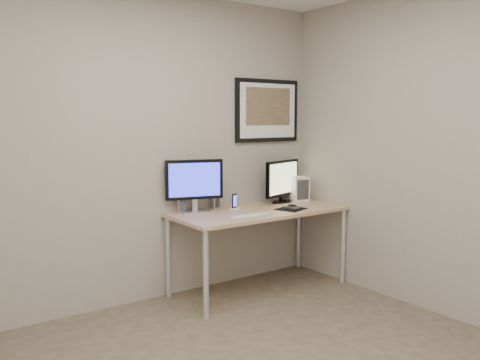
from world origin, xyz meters
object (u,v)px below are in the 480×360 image
at_px(framed_art, 267,111).
at_px(monitor_large, 194,183).
at_px(desk, 259,217).
at_px(phone_dock, 234,202).
at_px(fan_unit, 300,189).
at_px(speaker_left, 181,202).
at_px(speaker_right, 215,200).
at_px(keyboard, 250,216).
at_px(monitor_tv, 282,180).

height_order(framed_art, monitor_large, framed_art).
relative_size(desk, phone_dock, 10.90).
relative_size(monitor_large, phone_dock, 3.39).
relative_size(phone_dock, fan_unit, 0.60).
height_order(speaker_left, speaker_right, speaker_left).
bearing_deg(keyboard, speaker_left, 125.11).
bearing_deg(speaker_left, framed_art, 13.55).
xyz_separation_m(keyboard, fan_unit, (0.87, 0.35, 0.12)).
xyz_separation_m(speaker_left, keyboard, (0.38, -0.50, -0.09)).
bearing_deg(framed_art, desk, -136.54).
xyz_separation_m(monitor_tv, fan_unit, (0.20, -0.04, -0.10)).
xyz_separation_m(monitor_large, fan_unit, (1.16, -0.08, -0.13)).
height_order(monitor_tv, fan_unit, monitor_tv).
xyz_separation_m(speaker_right, fan_unit, (0.90, -0.15, 0.04)).
distance_m(speaker_left, phone_dock, 0.48).
height_order(monitor_large, speaker_left, monitor_large).
bearing_deg(phone_dock, monitor_tv, -16.51).
bearing_deg(keyboard, phone_dock, 75.61).
distance_m(speaker_left, keyboard, 0.63).
relative_size(phone_dock, keyboard, 0.37).
bearing_deg(keyboard, monitor_tv, 27.60).
distance_m(monitor_tv, keyboard, 0.81).
relative_size(monitor_large, fan_unit, 2.02).
relative_size(speaker_left, fan_unit, 0.78).
relative_size(monitor_tv, speaker_right, 3.18).
bearing_deg(framed_art, monitor_large, -173.37).
height_order(framed_art, phone_dock, framed_art).
relative_size(monitor_tv, phone_dock, 3.49).
distance_m(keyboard, fan_unit, 0.95).
height_order(speaker_right, phone_dock, speaker_right).
distance_m(speaker_left, speaker_right, 0.35).
bearing_deg(speaker_left, desk, -13.92).
xyz_separation_m(framed_art, speaker_right, (-0.63, -0.03, -0.81)).
bearing_deg(monitor_tv, desk, -173.44).
bearing_deg(desk, keyboard, -141.54).
distance_m(monitor_large, phone_dock, 0.41).
bearing_deg(phone_dock, fan_unit, -20.24).
bearing_deg(framed_art, speaker_left, -178.22).
height_order(desk, monitor_large, monitor_large).
xyz_separation_m(monitor_large, speaker_left, (-0.09, 0.07, -0.16)).
xyz_separation_m(monitor_tv, speaker_left, (-1.06, 0.11, -0.12)).
xyz_separation_m(desk, keyboard, (-0.25, -0.20, 0.07)).
bearing_deg(monitor_large, fan_unit, 12.40).
bearing_deg(monitor_tv, fan_unit, -27.88).
bearing_deg(keyboard, monitor_large, 121.97).
distance_m(framed_art, keyboard, 1.19).
height_order(monitor_tv, speaker_right, monitor_tv).
xyz_separation_m(desk, framed_art, (0.35, 0.33, 0.96)).
relative_size(desk, fan_unit, 6.49).
distance_m(speaker_right, phone_dock, 0.19).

